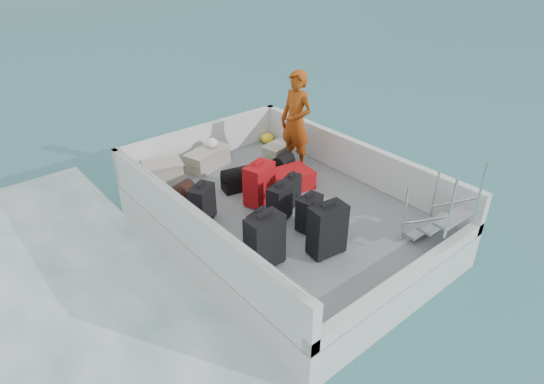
{
  "coord_description": "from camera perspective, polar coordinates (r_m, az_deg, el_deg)",
  "views": [
    {
      "loc": [
        -4.25,
        -4.78,
        4.61
      ],
      "look_at": [
        -0.25,
        0.0,
        1.0
      ],
      "focal_mm": 30.0,
      "sensor_mm": 36.0,
      "label": 1
    }
  ],
  "objects": [
    {
      "name": "ground",
      "position": [
        7.88,
        1.41,
        -5.72
      ],
      "size": [
        160.0,
        160.0,
        0.0
      ],
      "primitive_type": "plane",
      "color": "#1C5563",
      "rests_on": "ground"
    },
    {
      "name": "ferry_hull",
      "position": [
        7.71,
        1.44,
        -3.92
      ],
      "size": [
        3.6,
        5.0,
        0.6
      ],
      "primitive_type": "cube",
      "color": "silver",
      "rests_on": "ground"
    },
    {
      "name": "deck",
      "position": [
        7.54,
        1.47,
        -1.96
      ],
      "size": [
        3.3,
        4.7,
        0.02
      ],
      "primitive_type": "cube",
      "color": "slate",
      "rests_on": "ferry_hull"
    },
    {
      "name": "deck_fittings",
      "position": [
        7.36,
        5.19,
        0.47
      ],
      "size": [
        3.6,
        5.0,
        0.9
      ],
      "color": "silver",
      "rests_on": "deck"
    },
    {
      "name": "suitcase_0",
      "position": [
        6.07,
        -0.91,
        -6.27
      ],
      "size": [
        0.52,
        0.3,
        0.78
      ],
      "primitive_type": "cube",
      "rotation": [
        0.0,
        0.0,
        0.03
      ],
      "color": "black",
      "rests_on": "deck"
    },
    {
      "name": "suitcase_1",
      "position": [
        6.51,
        -1.5,
        -4.71
      ],
      "size": [
        0.4,
        0.29,
        0.55
      ],
      "primitive_type": "cube",
      "rotation": [
        0.0,
        0.0,
        0.24
      ],
      "color": "black",
      "rests_on": "deck"
    },
    {
      "name": "suitcase_2",
      "position": [
        7.12,
        -8.72,
        -1.48
      ],
      "size": [
        0.49,
        0.42,
        0.61
      ],
      "primitive_type": "cube",
      "rotation": [
        0.0,
        0.0,
        0.5
      ],
      "color": "black",
      "rests_on": "deck"
    },
    {
      "name": "suitcase_3",
      "position": [
        6.34,
        6.94,
        -4.8
      ],
      "size": [
        0.54,
        0.36,
        0.77
      ],
      "primitive_type": "cube",
      "rotation": [
        0.0,
        0.0,
        -0.13
      ],
      "color": "black",
      "rests_on": "deck"
    },
    {
      "name": "suitcase_4",
      "position": [
        7.07,
        0.96,
        -1.4
      ],
      "size": [
        0.45,
        0.34,
        0.6
      ],
      "primitive_type": "cube",
      "rotation": [
        0.0,
        0.0,
        0.27
      ],
      "color": "black",
      "rests_on": "deck"
    },
    {
      "name": "suitcase_5",
      "position": [
        7.48,
        -1.62,
        0.98
      ],
      "size": [
        0.58,
        0.45,
        0.71
      ],
      "primitive_type": "cube",
      "rotation": [
        0.0,
        0.0,
        0.3
      ],
      "color": "maroon",
      "rests_on": "deck"
    },
    {
      "name": "suitcase_6",
      "position": [
        6.89,
        4.68,
        -2.64
      ],
      "size": [
        0.43,
        0.3,
        0.56
      ],
      "primitive_type": "cube",
      "rotation": [
        0.0,
        0.0,
        0.17
      ],
      "color": "black",
      "rests_on": "deck"
    },
    {
      "name": "suitcase_7",
      "position": [
        7.48,
        2.45,
        0.13
      ],
      "size": [
        0.42,
        0.34,
        0.52
      ],
      "primitive_type": "cube",
      "rotation": [
        0.0,
        0.0,
        0.4
      ],
      "color": "black",
      "rests_on": "deck"
    },
    {
      "name": "suitcase_8",
      "position": [
        8.0,
        2.04,
        1.5
      ],
      "size": [
        0.9,
        0.66,
        0.33
      ],
      "primitive_type": "cube",
      "rotation": [
        0.0,
        0.0,
        1.43
      ],
      "color": "maroon",
      "rests_on": "deck"
    },
    {
      "name": "duffel_0",
      "position": [
        7.58,
        -11.68,
        -0.96
      ],
      "size": [
        0.66,
        0.45,
        0.32
      ],
      "primitive_type": null,
      "rotation": [
        0.0,
        0.0,
        0.28
      ],
      "color": "black",
      "rests_on": "deck"
    },
    {
      "name": "duffel_1",
      "position": [
        7.99,
        -4.44,
        1.35
      ],
      "size": [
        0.56,
        0.41,
        0.32
      ],
      "primitive_type": null,
      "rotation": [
        0.0,
        0.0,
        -0.24
      ],
      "color": "black",
      "rests_on": "deck"
    },
    {
      "name": "duffel_2",
      "position": [
        8.47,
        1.39,
        3.16
      ],
      "size": [
        0.48,
        0.42,
        0.32
      ],
      "primitive_type": null,
      "rotation": [
        0.0,
        0.0,
        0.34
      ],
      "color": "black",
      "rests_on": "deck"
    },
    {
      "name": "crate_0",
      "position": [
        8.39,
        -13.45,
        2.27
      ],
      "size": [
        0.73,
        0.6,
        0.38
      ],
      "primitive_type": "cube",
      "rotation": [
        0.0,
        0.0,
        -0.28
      ],
      "color": "#ABA495",
      "rests_on": "deck"
    },
    {
      "name": "crate_1",
      "position": [
        8.72,
        -8.68,
        3.74
      ],
      "size": [
        0.66,
        0.54,
        0.34
      ],
      "primitive_type": "cube",
      "rotation": [
        0.0,
        0.0,
        0.3
      ],
      "color": "#ABA495",
      "rests_on": "deck"
    },
    {
      "name": "crate_2",
      "position": [
        8.91,
        -7.45,
        4.42
      ],
      "size": [
        0.61,
        0.46,
        0.34
      ],
      "primitive_type": "cube",
      "rotation": [
        0.0,
        0.0,
        0.12
      ],
      "color": "#ABA495",
      "rests_on": "deck"
    },
    {
      "name": "crate_3",
      "position": [
        9.01,
        0.65,
        4.86
      ],
      "size": [
        0.57,
        0.44,
        0.31
      ],
      "primitive_type": "cube",
      "rotation": [
        0.0,
        0.0,
        0.18
      ],
      "color": "#ABA495",
      "rests_on": "deck"
    },
    {
      "name": "yellow_bag",
      "position": [
        9.81,
        -0.62,
        6.77
      ],
      "size": [
        0.28,
        0.26,
        0.22
      ],
      "primitive_type": "ellipsoid",
      "color": "yellow",
      "rests_on": "deck"
    },
    {
      "name": "white_bag",
      "position": [
        8.8,
        -7.56,
        5.95
      ],
      "size": [
        0.24,
        0.24,
        0.18
      ],
      "primitive_type": "ellipsoid",
      "color": "white",
      "rests_on": "crate_2"
    },
    {
      "name": "passenger",
      "position": [
        8.43,
        3.04,
        8.8
      ],
      "size": [
        0.5,
        0.73,
        1.88
      ],
      "primitive_type": "imported",
      "rotation": [
        0.0,
        0.0,
        -1.49
      ],
      "color": "#D75714",
      "rests_on": "deck"
    }
  ]
}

